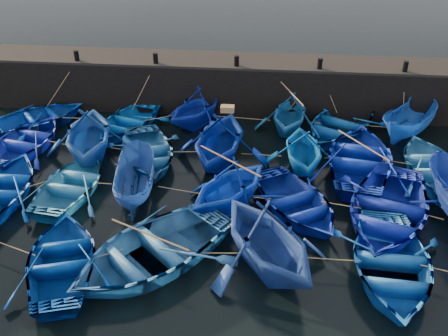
# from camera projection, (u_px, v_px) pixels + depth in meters

# --- Properties ---
(ground) EXTENTS (120.00, 120.00, 0.00)m
(ground) POSITION_uv_depth(u_px,v_px,m) (215.00, 232.00, 17.55)
(ground) COLOR black
(ground) RESTS_ON ground
(quay_wall) EXTENTS (26.00, 2.50, 2.50)m
(quay_wall) POSITION_uv_depth(u_px,v_px,m) (237.00, 85.00, 25.78)
(quay_wall) COLOR black
(quay_wall) RESTS_ON ground
(quay_top) EXTENTS (26.00, 2.50, 0.12)m
(quay_top) POSITION_uv_depth(u_px,v_px,m) (238.00, 61.00, 25.09)
(quay_top) COLOR black
(quay_top) RESTS_ON quay_wall
(bollard_0) EXTENTS (0.24, 0.24, 0.50)m
(bollard_0) POSITION_uv_depth(u_px,v_px,m) (77.00, 56.00, 24.82)
(bollard_0) COLOR black
(bollard_0) RESTS_ON quay_top
(bollard_1) EXTENTS (0.24, 0.24, 0.50)m
(bollard_1) POSITION_uv_depth(u_px,v_px,m) (155.00, 58.00, 24.49)
(bollard_1) COLOR black
(bollard_1) RESTS_ON quay_top
(bollard_2) EXTENTS (0.24, 0.24, 0.50)m
(bollard_2) POSITION_uv_depth(u_px,v_px,m) (237.00, 61.00, 24.17)
(bollard_2) COLOR black
(bollard_2) RESTS_ON quay_top
(bollard_3) EXTENTS (0.24, 0.24, 0.50)m
(bollard_3) POSITION_uv_depth(u_px,v_px,m) (320.00, 64.00, 23.84)
(bollard_3) COLOR black
(bollard_3) RESTS_ON quay_top
(bollard_4) EXTENTS (0.24, 0.24, 0.50)m
(bollard_4) POSITION_uv_depth(u_px,v_px,m) (406.00, 66.00, 23.52)
(bollard_4) COLOR black
(bollard_4) RESTS_ON quay_top
(boat_0) EXTENTS (5.75, 5.67, 0.98)m
(boat_0) POSITION_uv_depth(u_px,v_px,m) (38.00, 118.00, 24.23)
(boat_0) COLOR navy
(boat_0) RESTS_ON ground
(boat_1) EXTENTS (4.36, 5.12, 0.90)m
(boat_1) POSITION_uv_depth(u_px,v_px,m) (127.00, 122.00, 23.97)
(boat_1) COLOR blue
(boat_1) RESTS_ON ground
(boat_2) EXTENTS (4.68, 4.86, 1.97)m
(boat_2) POSITION_uv_depth(u_px,v_px,m) (196.00, 107.00, 24.13)
(boat_2) COLOR #0C25A5
(boat_2) RESTS_ON ground
(boat_3) EXTENTS (3.75, 4.18, 1.97)m
(boat_3) POSITION_uv_depth(u_px,v_px,m) (290.00, 113.00, 23.57)
(boat_3) COLOR #1760A7
(boat_3) RESTS_ON ground
(boat_4) EXTENTS (5.92, 6.50, 1.10)m
(boat_4) POSITION_uv_depth(u_px,v_px,m) (340.00, 124.00, 23.53)
(boat_4) COLOR navy
(boat_4) RESTS_ON ground
(boat_5) EXTENTS (3.86, 4.37, 1.65)m
(boat_5) POSITION_uv_depth(u_px,v_px,m) (410.00, 123.00, 23.02)
(boat_5) COLOR blue
(boat_5) RESTS_ON ground
(boat_6) EXTENTS (4.27, 5.30, 0.98)m
(boat_6) POSITION_uv_depth(u_px,v_px,m) (26.00, 140.00, 22.28)
(boat_6) COLOR #1328A6
(boat_6) RESTS_ON ground
(boat_7) EXTENTS (5.00, 5.48, 2.47)m
(boat_7) POSITION_uv_depth(u_px,v_px,m) (89.00, 133.00, 21.31)
(boat_7) COLOR #154791
(boat_7) RESTS_ON ground
(boat_8) EXTENTS (4.81, 5.60, 0.98)m
(boat_8) POSITION_uv_depth(u_px,v_px,m) (147.00, 152.00, 21.38)
(boat_8) COLOR #24649D
(boat_8) RESTS_ON ground
(boat_9) EXTENTS (4.66, 5.22, 2.49)m
(boat_9) POSITION_uv_depth(u_px,v_px,m) (220.00, 138.00, 20.87)
(boat_9) COLOR navy
(boat_9) RESTS_ON ground
(boat_10) EXTENTS (3.44, 3.91, 1.96)m
(boat_10) POSITION_uv_depth(u_px,v_px,m) (304.00, 148.00, 20.69)
(boat_10) COLOR blue
(boat_10) RESTS_ON ground
(boat_11) EXTENTS (4.94, 6.28, 1.18)m
(boat_11) POSITION_uv_depth(u_px,v_px,m) (361.00, 158.00, 20.77)
(boat_11) COLOR #0924A2
(boat_11) RESTS_ON ground
(boat_12) EXTENTS (4.11, 5.33, 1.02)m
(boat_12) POSITION_uv_depth(u_px,v_px,m) (435.00, 166.00, 20.35)
(boat_12) COLOR #2F77C2
(boat_12) RESTS_ON ground
(boat_13) EXTENTS (3.59, 4.95, 1.01)m
(boat_13) POSITION_uv_depth(u_px,v_px,m) (1.00, 188.00, 19.03)
(boat_13) COLOR #063DA1
(boat_13) RESTS_ON ground
(boat_14) EXTENTS (3.72, 4.80, 0.92)m
(boat_14) POSITION_uv_depth(u_px,v_px,m) (72.00, 184.00, 19.37)
(boat_14) COLOR #317EC8
(boat_14) RESTS_ON ground
(boat_15) EXTENTS (2.04, 4.12, 1.53)m
(boat_15) POSITION_uv_depth(u_px,v_px,m) (134.00, 181.00, 19.00)
(boat_15) COLOR navy
(boat_15) RESTS_ON ground
(boat_16) EXTENTS (5.02, 5.13, 2.05)m
(boat_16) POSITION_uv_depth(u_px,v_px,m) (229.00, 185.00, 18.25)
(boat_16) COLOR #0B3AD5
(boat_16) RESTS_ON ground
(boat_17) EXTENTS (5.15, 5.64, 0.96)m
(boat_17) POSITION_uv_depth(u_px,v_px,m) (296.00, 202.00, 18.31)
(boat_17) COLOR navy
(boat_17) RESTS_ON ground
(boat_18) EXTENTS (5.77, 6.80, 1.20)m
(boat_18) POSITION_uv_depth(u_px,v_px,m) (387.00, 209.00, 17.74)
(boat_18) COLOR #0F219B
(boat_18) RESTS_ON ground
(boat_21) EXTENTS (4.46, 5.34, 0.95)m
(boat_21) POSITION_uv_depth(u_px,v_px,m) (63.00, 259.00, 15.68)
(boat_21) COLOR navy
(boat_21) RESTS_ON ground
(boat_22) EXTENTS (6.98, 7.07, 1.20)m
(boat_22) POSITION_uv_depth(u_px,v_px,m) (151.00, 250.00, 15.86)
(boat_22) COLOR #29649B
(boat_22) RESTS_ON ground
(boat_23) EXTENTS (5.89, 6.07, 2.44)m
(boat_23) POSITION_uv_depth(u_px,v_px,m) (267.00, 238.00, 15.38)
(boat_23) COLOR navy
(boat_23) RESTS_ON ground
(boat_24) EXTENTS (3.97, 5.35, 1.07)m
(boat_24) POSITION_uv_depth(u_px,v_px,m) (391.00, 264.00, 15.42)
(boat_24) COLOR blue
(boat_24) RESTS_ON ground
(wooden_crate) EXTENTS (0.55, 0.35, 0.25)m
(wooden_crate) POSITION_uv_depth(u_px,v_px,m) (227.00, 109.00, 20.13)
(wooden_crate) COLOR #9C7044
(wooden_crate) RESTS_ON boat_9
(mooring_ropes) EXTENTS (17.74, 11.89, 2.10)m
(mooring_ropes) POSITION_uv_depth(u_px,v_px,m) (218.00, 143.00, 21.30)
(mooring_ropes) COLOR tan
(mooring_ropes) RESTS_ON ground
(loose_oars) EXTENTS (9.72, 11.86, 0.93)m
(loose_oars) POSITION_uv_depth(u_px,v_px,m) (267.00, 151.00, 19.17)
(loose_oars) COLOR #99724C
(loose_oars) RESTS_ON ground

